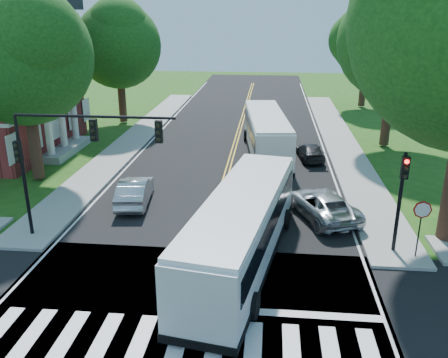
# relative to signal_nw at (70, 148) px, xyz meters

# --- Properties ---
(ground) EXTENTS (140.00, 140.00, 0.00)m
(ground) POSITION_rel_signal_nw_xyz_m (5.86, -6.43, -4.38)
(ground) COLOR #194D13
(ground) RESTS_ON ground
(road) EXTENTS (14.00, 96.00, 0.01)m
(road) POSITION_rel_signal_nw_xyz_m (5.86, 11.57, -4.37)
(road) COLOR black
(road) RESTS_ON ground
(cross_road) EXTENTS (60.00, 12.00, 0.01)m
(cross_road) POSITION_rel_signal_nw_xyz_m (5.86, -6.43, -4.37)
(cross_road) COLOR black
(cross_road) RESTS_ON ground
(center_line) EXTENTS (0.36, 70.00, 0.01)m
(center_line) POSITION_rel_signal_nw_xyz_m (5.86, 15.57, -4.36)
(center_line) COLOR gold
(center_line) RESTS_ON road
(edge_line_w) EXTENTS (0.12, 70.00, 0.01)m
(edge_line_w) POSITION_rel_signal_nw_xyz_m (-0.94, 15.57, -4.36)
(edge_line_w) COLOR silver
(edge_line_w) RESTS_ON road
(edge_line_e) EXTENTS (0.12, 70.00, 0.01)m
(edge_line_e) POSITION_rel_signal_nw_xyz_m (12.66, 15.57, -4.36)
(edge_line_e) COLOR silver
(edge_line_e) RESTS_ON road
(crosswalk) EXTENTS (12.60, 3.00, 0.01)m
(crosswalk) POSITION_rel_signal_nw_xyz_m (5.86, -6.93, -4.36)
(crosswalk) COLOR silver
(crosswalk) RESTS_ON road
(stop_bar) EXTENTS (6.60, 0.40, 0.01)m
(stop_bar) POSITION_rel_signal_nw_xyz_m (9.36, -4.83, -4.36)
(stop_bar) COLOR silver
(stop_bar) RESTS_ON road
(sidewalk_nw) EXTENTS (2.60, 40.00, 0.15)m
(sidewalk_nw) POSITION_rel_signal_nw_xyz_m (-2.44, 18.57, -4.30)
(sidewalk_nw) COLOR gray
(sidewalk_nw) RESTS_ON ground
(sidewalk_ne) EXTENTS (2.60, 40.00, 0.15)m
(sidewalk_ne) POSITION_rel_signal_nw_xyz_m (14.16, 18.57, -4.30)
(sidewalk_ne) COLOR gray
(sidewalk_ne) RESTS_ON ground
(tree_west_near) EXTENTS (8.00, 8.00, 11.40)m
(tree_west_near) POSITION_rel_signal_nw_xyz_m (-5.64, 7.57, 3.15)
(tree_west_near) COLOR #361E15
(tree_west_near) RESTS_ON ground
(tree_west_far) EXTENTS (7.60, 7.60, 10.67)m
(tree_west_far) POSITION_rel_signal_nw_xyz_m (-5.14, 23.57, 2.62)
(tree_west_far) COLOR #361E15
(tree_west_far) RESTS_ON ground
(tree_east_mid) EXTENTS (8.40, 8.40, 11.93)m
(tree_east_mid) POSITION_rel_signal_nw_xyz_m (17.36, 17.57, 3.48)
(tree_east_mid) COLOR #361E15
(tree_east_mid) RESTS_ON ground
(tree_east_far) EXTENTS (7.20, 7.20, 10.34)m
(tree_east_far) POSITION_rel_signal_nw_xyz_m (18.36, 33.57, 2.48)
(tree_east_far) COLOR #361E15
(tree_east_far) RESTS_ON ground
(signal_nw) EXTENTS (7.15, 0.46, 5.66)m
(signal_nw) POSITION_rel_signal_nw_xyz_m (0.00, 0.00, 0.00)
(signal_nw) COLOR black
(signal_nw) RESTS_ON ground
(signal_ne) EXTENTS (0.30, 0.46, 4.40)m
(signal_ne) POSITION_rel_signal_nw_xyz_m (14.06, 0.01, -1.41)
(signal_ne) COLOR black
(signal_ne) RESTS_ON ground
(stop_sign) EXTENTS (0.76, 0.08, 2.53)m
(stop_sign) POSITION_rel_signal_nw_xyz_m (14.86, -0.45, -2.35)
(stop_sign) COLOR black
(stop_sign) RESTS_ON ground
(bus_lead) EXTENTS (4.52, 12.00, 3.04)m
(bus_lead) POSITION_rel_signal_nw_xyz_m (7.55, -1.43, -2.76)
(bus_lead) COLOR silver
(bus_lead) RESTS_ON road
(bus_follow) EXTENTS (3.79, 11.70, 2.97)m
(bus_follow) POSITION_rel_signal_nw_xyz_m (8.30, 14.61, -2.80)
(bus_follow) COLOR silver
(bus_follow) RESTS_ON road
(hatchback) EXTENTS (1.99, 4.48, 1.43)m
(hatchback) POSITION_rel_signal_nw_xyz_m (1.37, 4.41, -3.65)
(hatchback) COLOR #AFB1B6
(hatchback) RESTS_ON road
(suv) EXTENTS (3.89, 5.49, 1.39)m
(suv) POSITION_rel_signal_nw_xyz_m (11.35, 3.56, -3.67)
(suv) COLOR #B5B8BC
(suv) RESTS_ON road
(dark_sedan) EXTENTS (2.02, 4.02, 1.12)m
(dark_sedan) POSITION_rel_signal_nw_xyz_m (11.43, 13.57, -3.81)
(dark_sedan) COLOR black
(dark_sedan) RESTS_ON road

